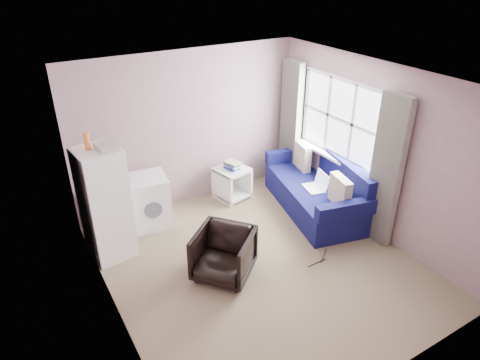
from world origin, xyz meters
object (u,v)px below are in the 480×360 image
object	(u,v)px
armchair	(224,252)
fridge	(105,204)
side_table	(232,181)
sofa	(318,190)
washing_machine	(149,200)

from	to	relation	value
armchair	fridge	size ratio (longest dim) A/B	0.40
side_table	sofa	bearing A→B (deg)	-45.04
armchair	side_table	size ratio (longest dim) A/B	1.05
armchair	side_table	distance (m)	2.01
armchair	sofa	bearing A→B (deg)	67.41
armchair	washing_machine	size ratio (longest dim) A/B	0.89
fridge	washing_machine	distance (m)	0.92
armchair	side_table	bearing A→B (deg)	107.06
fridge	sofa	size ratio (longest dim) A/B	0.80
armchair	side_table	world-z (taller)	armchair
armchair	sofa	size ratio (longest dim) A/B	0.32
side_table	sofa	distance (m)	1.45
side_table	armchair	bearing A→B (deg)	-122.96
armchair	fridge	xyz separation A→B (m)	(-1.11, 1.20, 0.45)
side_table	sofa	size ratio (longest dim) A/B	0.30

